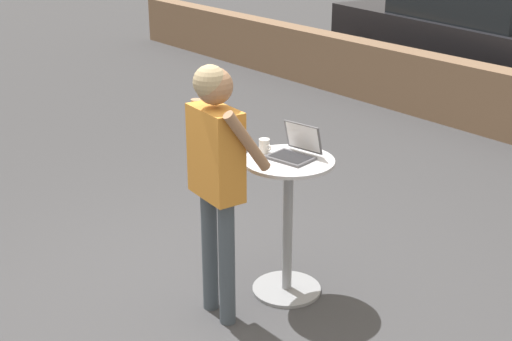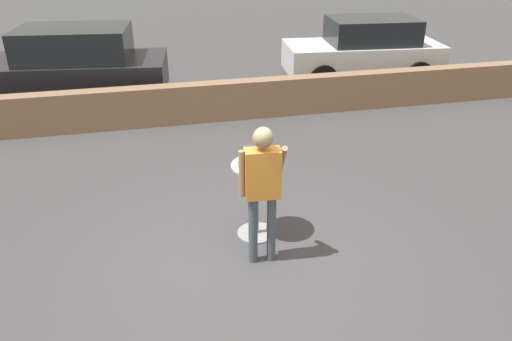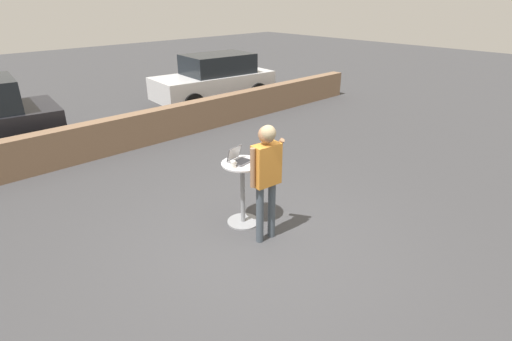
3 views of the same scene
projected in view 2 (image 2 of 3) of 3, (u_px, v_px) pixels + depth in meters
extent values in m
plane|color=#3D3D3F|center=(247.00, 264.00, 6.13)|extent=(50.00, 50.00, 0.00)
cube|color=#84664C|center=(196.00, 103.00, 10.27)|extent=(17.20, 0.35, 0.80)
cylinder|color=gray|center=(256.00, 233.00, 6.71)|extent=(0.51, 0.51, 0.03)
cylinder|color=gray|center=(256.00, 200.00, 6.48)|extent=(0.07, 0.07, 0.99)
cylinder|color=#B7B7BC|center=(256.00, 165.00, 6.25)|extent=(0.64, 0.64, 0.02)
cube|color=#515156|center=(256.00, 163.00, 6.25)|extent=(0.33, 0.27, 0.02)
cube|color=black|center=(256.00, 163.00, 6.25)|extent=(0.29, 0.22, 0.00)
cube|color=#515156|center=(251.00, 151.00, 6.32)|extent=(0.30, 0.12, 0.21)
cube|color=white|center=(252.00, 151.00, 6.31)|extent=(0.28, 0.10, 0.19)
cylinder|color=white|center=(240.00, 164.00, 6.14)|extent=(0.08, 0.08, 0.10)
torus|color=white|center=(244.00, 163.00, 6.15)|extent=(0.05, 0.01, 0.05)
cylinder|color=#424C56|center=(253.00, 230.00, 5.98)|extent=(0.11, 0.11, 0.90)
cylinder|color=#424C56|center=(271.00, 228.00, 6.01)|extent=(0.11, 0.11, 0.90)
cube|color=orange|center=(263.00, 174.00, 5.66)|extent=(0.42, 0.24, 0.60)
sphere|color=#936B4C|center=(263.00, 138.00, 5.46)|extent=(0.24, 0.24, 0.24)
sphere|color=#9E8966|center=(263.00, 137.00, 5.42)|extent=(0.22, 0.22, 0.22)
cylinder|color=#936B4C|center=(242.00, 174.00, 5.62)|extent=(0.07, 0.07, 0.57)
cylinder|color=#936B4C|center=(282.00, 159.00, 5.71)|extent=(0.10, 0.34, 0.44)
cube|color=silver|center=(362.00, 57.00, 12.66)|extent=(4.00, 1.98, 0.68)
cube|color=black|center=(372.00, 31.00, 12.39)|extent=(2.25, 1.62, 0.61)
cylinder|color=black|center=(323.00, 79.00, 11.98)|extent=(0.72, 0.29, 0.70)
cylinder|color=black|center=(308.00, 63.00, 13.33)|extent=(0.72, 0.29, 0.70)
cylinder|color=black|center=(418.00, 75.00, 12.26)|extent=(0.72, 0.29, 0.70)
cylinder|color=black|center=(394.00, 60.00, 13.62)|extent=(0.72, 0.29, 0.70)
cube|color=black|center=(70.00, 76.00, 11.14)|extent=(4.45, 2.32, 0.75)
cube|color=black|center=(74.00, 43.00, 10.84)|extent=(2.52, 1.87, 0.69)
cylinder|color=black|center=(23.00, 82.00, 11.94)|extent=(0.62, 0.29, 0.60)
cylinder|color=black|center=(127.00, 101.00, 10.66)|extent=(0.62, 0.29, 0.60)
cylinder|color=black|center=(136.00, 78.00, 12.19)|extent=(0.62, 0.29, 0.60)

